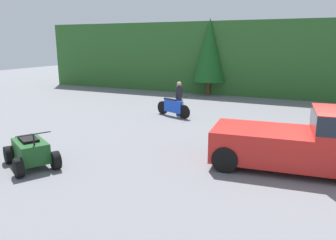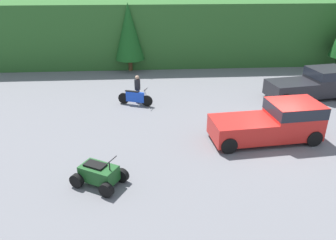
{
  "view_description": "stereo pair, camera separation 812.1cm",
  "coord_description": "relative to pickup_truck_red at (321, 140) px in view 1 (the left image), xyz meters",
  "views": [
    {
      "loc": [
        -0.43,
        -10.24,
        3.82
      ],
      "look_at": [
        -5.37,
        0.65,
        0.95
      ],
      "focal_mm": 35.0,
      "sensor_mm": 36.0,
      "label": 1
    },
    {
      "loc": [
        -6.41,
        -14.08,
        7.74
      ],
      "look_at": [
        -5.37,
        0.65,
        0.95
      ],
      "focal_mm": 35.0,
      "sensor_mm": 36.0,
      "label": 2
    }
  ],
  "objects": [
    {
      "name": "rider_person",
      "position": [
        -6.81,
        5.5,
        -0.03
      ],
      "size": [
        0.46,
        0.46,
        1.79
      ],
      "rotation": [
        0.0,
        0.0,
        -0.28
      ],
      "color": "navy",
      "rests_on": "ground_plane"
    },
    {
      "name": "tree_left",
      "position": [
        -7.52,
        12.9,
        2.2
      ],
      "size": [
        2.4,
        2.4,
        5.46
      ],
      "color": "brown",
      "rests_on": "ground_plane"
    },
    {
      "name": "hillside_backdrop",
      "position": [
        0.15,
        15.95,
        1.63
      ],
      "size": [
        44.0,
        6.0,
        5.26
      ],
      "color": "#2D6028",
      "rests_on": "ground_plane"
    },
    {
      "name": "quad_atv",
      "position": [
        -8.2,
        -3.22,
        -0.54
      ],
      "size": [
        2.33,
        2.08,
        1.18
      ],
      "rotation": [
        0.0,
        0.0,
        -0.51
      ],
      "color": "black",
      "rests_on": "ground_plane"
    },
    {
      "name": "pickup_truck_red",
      "position": [
        0.0,
        0.0,
        0.0
      ],
      "size": [
        5.46,
        2.59,
        1.92
      ],
      "rotation": [
        0.0,
        0.0,
        0.09
      ],
      "color": "red",
      "rests_on": "ground_plane"
    },
    {
      "name": "ground_plane",
      "position": [
        0.15,
        -0.05,
        -1.01
      ],
      "size": [
        80.0,
        80.0,
        0.0
      ],
      "primitive_type": "plane",
      "color": "slate"
    },
    {
      "name": "dirt_bike",
      "position": [
        -6.96,
        5.08,
        -0.53
      ],
      "size": [
        2.16,
        0.99,
        1.13
      ],
      "rotation": [
        0.0,
        0.0,
        -0.36
      ],
      "color": "black",
      "rests_on": "ground_plane"
    }
  ]
}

